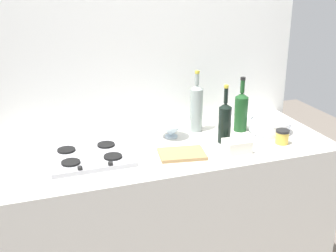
% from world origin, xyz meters
% --- Properties ---
extents(counter_block, '(1.80, 0.70, 0.90)m').
position_xyz_m(counter_block, '(0.00, 0.00, 0.45)').
color(counter_block, silver).
rests_on(counter_block, ground).
extents(backsplash_panel, '(1.90, 0.06, 2.28)m').
position_xyz_m(backsplash_panel, '(0.00, 0.38, 1.14)').
color(backsplash_panel, white).
rests_on(backsplash_panel, ground).
extents(stovetop_hob, '(0.42, 0.36, 0.04)m').
position_xyz_m(stovetop_hob, '(-0.43, -0.01, 0.91)').
color(stovetop_hob, '#B2B2B7').
rests_on(stovetop_hob, counter_block).
extents(plate_stack, '(0.24, 0.24, 0.07)m').
position_xyz_m(plate_stack, '(0.64, 0.01, 0.94)').
color(plate_stack, white).
rests_on(plate_stack, counter_block).
extents(wine_bottle_leftmost, '(0.07, 0.07, 0.33)m').
position_xyz_m(wine_bottle_leftmost, '(0.31, -0.04, 1.02)').
color(wine_bottle_leftmost, black).
rests_on(wine_bottle_leftmost, counter_block).
extents(wine_bottle_mid_left, '(0.08, 0.08, 0.32)m').
position_xyz_m(wine_bottle_mid_left, '(0.49, 0.09, 1.02)').
color(wine_bottle_mid_left, '#19471E').
rests_on(wine_bottle_mid_left, counter_block).
extents(wine_bottle_mid_right, '(0.07, 0.07, 0.36)m').
position_xyz_m(wine_bottle_mid_right, '(0.24, 0.18, 1.05)').
color(wine_bottle_mid_right, gray).
rests_on(wine_bottle_mid_right, counter_block).
extents(mixing_bowl, '(0.16, 0.16, 0.08)m').
position_xyz_m(mixing_bowl, '(0.06, 0.13, 0.95)').
color(mixing_bowl, silver).
rests_on(mixing_bowl, counter_block).
extents(butter_dish, '(0.14, 0.11, 0.07)m').
position_xyz_m(butter_dish, '(0.32, -0.18, 0.93)').
color(butter_dish, silver).
rests_on(butter_dish, counter_block).
extents(condiment_jar_front, '(0.08, 0.08, 0.08)m').
position_xyz_m(condiment_jar_front, '(0.61, -0.17, 0.94)').
color(condiment_jar_front, gold).
rests_on(condiment_jar_front, counter_block).
extents(cutting_board, '(0.26, 0.20, 0.02)m').
position_xyz_m(cutting_board, '(0.03, -0.13, 0.91)').
color(cutting_board, '#9E7A4C').
rests_on(cutting_board, counter_block).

